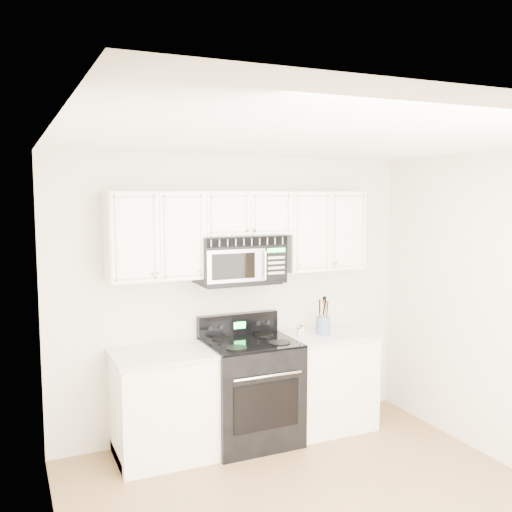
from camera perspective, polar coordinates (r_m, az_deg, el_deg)
room at (r=3.87m, az=7.94°, el=-8.07°), size 3.51×3.51×2.61m
base_cabinet_left at (r=5.10m, az=-9.18°, el=-14.79°), size 0.86×0.65×0.92m
base_cabinet_right at (r=5.69m, az=6.97°, el=-12.48°), size 0.86×0.65×0.92m
range at (r=5.31m, az=-0.57°, el=-13.20°), size 0.79×0.72×1.13m
upper_cabinets at (r=5.17m, az=-1.29°, el=2.73°), size 2.44×0.37×0.75m
microwave at (r=5.14m, az=-1.66°, el=-0.30°), size 0.78×0.44×0.43m
utensil_crock at (r=5.50m, az=6.72°, el=-6.77°), size 0.14×0.14×0.36m
shaker_salt at (r=5.38m, az=4.34°, el=-7.58°), size 0.04×0.04×0.09m
shaker_pepper at (r=5.39m, az=4.63°, el=-7.45°), size 0.05×0.05×0.11m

